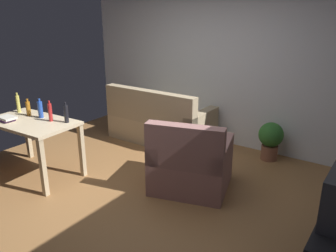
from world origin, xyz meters
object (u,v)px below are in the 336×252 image
Objects in this scene: couch at (159,123)px; bottle_amber at (28,108)px; armchair at (190,165)px; potted_plant at (271,138)px; bottle_red at (50,112)px; desk at (32,129)px; bottle_squat at (18,104)px; bottle_dark at (66,114)px; book_stack at (7,119)px; bottle_blue at (40,109)px.

bottle_amber reaches higher than couch.
armchair is 2.30m from bottle_amber.
potted_plant is 3.09m from bottle_red.
bottle_red is at bearing 77.73° from couch.
couch is 1.38× the size of desk.
armchair is (-0.51, -1.41, -0.01)m from potted_plant.
bottle_squat is at bearing 58.94° from couch.
bottle_dark is (0.44, 0.22, 0.23)m from desk.
potted_plant is 0.52× the size of armchair.
potted_plant is at bearing 40.78° from desk.
potted_plant is 2.06× the size of bottle_squat.
armchair is 3.99× the size of bottle_squat.
bottle_dark is (0.66, 0.10, 0.02)m from bottle_amber.
armchair is 4.60× the size of book_stack.
desk is at bearing -153.02° from bottle_dark.
bottle_squat is at bearing -179.86° from bottle_red.
armchair is at bearing 16.71° from bottle_squat.
bottle_amber reaches higher than potted_plant.
bottle_red reaches higher than bottle_amber.
bottle_red is 1.01× the size of bottle_dark.
book_stack is at bearing -94.08° from bottle_amber.
bottle_squat reaches higher than bottle_amber.
bottle_dark is at bearing -133.98° from potted_plant.
potted_plant is 2.21× the size of bottle_blue.
bottle_dark reaches higher than book_stack.
couch is 6.29× the size of bottle_red.
couch is at bearing 69.84° from desk.
couch is 1.54× the size of armchair.
bottle_squat is 0.70m from bottle_red.
bottle_squat is 1.07× the size of bottle_blue.
bottle_squat is 0.91m from bottle_dark.
desk is 5.31× the size of bottle_amber.
couch is 1.81m from potted_plant.
armchair reaches higher than book_stack.
bottle_dark reaches higher than potted_plant.
bottle_squat is at bearing 176.73° from bottle_amber.
armchair is at bearing 21.71° from desk.
bottle_blue is at bearing 175.33° from bottle_red.
bottle_blue is at bearing 54.95° from book_stack.
bottle_red is (0.23, 0.14, 0.23)m from desk.
bottle_blue is (-2.41, -2.11, 0.54)m from potted_plant.
armchair is (1.90, 0.85, -0.33)m from desk.
couch is 7.32× the size of bottle_amber.
desk is 4.44× the size of bottle_squat.
bottle_blue is (0.22, 0.03, 0.01)m from bottle_amber.
bottle_blue is 1.08× the size of book_stack.
bottle_amber is at bearing 65.27° from couch.
desk reaches higher than potted_plant.
desk is at bearing -16.86° from bottle_squat.
bottle_squat is 1.15× the size of book_stack.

